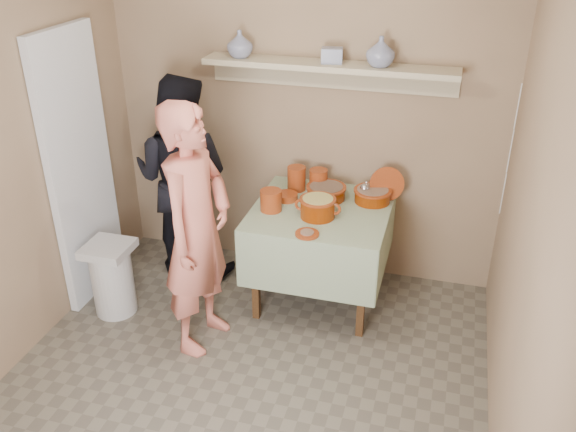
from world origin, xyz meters
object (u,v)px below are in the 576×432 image
(person_helper, at_px, (182,178))
(serving_table, at_px, (321,223))
(cazuela_rice, at_px, (318,206))
(person_cook, at_px, (197,231))
(trash_bin, at_px, (112,278))

(person_helper, bearing_deg, serving_table, 175.45)
(serving_table, distance_m, cazuela_rice, 0.24)
(person_cook, bearing_deg, trash_bin, 88.75)
(trash_bin, bearing_deg, person_cook, -8.92)
(person_cook, xyz_separation_m, person_helper, (-0.48, 0.82, -0.04))
(serving_table, bearing_deg, trash_bin, -157.63)
(person_helper, height_order, trash_bin, person_helper)
(serving_table, distance_m, trash_bin, 1.57)
(trash_bin, bearing_deg, cazuela_rice, 17.48)
(person_cook, xyz_separation_m, serving_table, (0.66, 0.70, -0.21))
(trash_bin, bearing_deg, person_helper, 68.41)
(serving_table, bearing_deg, cazuela_rice, -88.73)
(cazuela_rice, xyz_separation_m, trash_bin, (-1.42, -0.45, -0.56))
(person_cook, distance_m, cazuela_rice, 0.87)
(serving_table, xyz_separation_m, cazuela_rice, (0.00, -0.14, 0.20))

